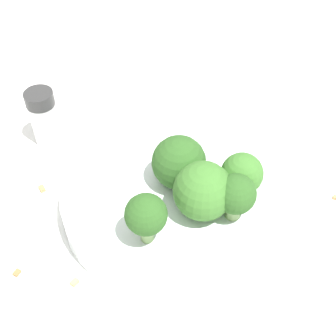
% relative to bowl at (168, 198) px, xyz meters
% --- Properties ---
extents(ground_plane, '(3.00, 3.00, 0.00)m').
position_rel_bowl_xyz_m(ground_plane, '(0.00, 0.00, -0.02)').
color(ground_plane, white).
extents(bowl, '(0.23, 0.23, 0.04)m').
position_rel_bowl_xyz_m(bowl, '(0.00, 0.00, 0.00)').
color(bowl, silver).
rests_on(bowl, ground_plane).
extents(broccoli_floret_0, '(0.04, 0.04, 0.06)m').
position_rel_bowl_xyz_m(broccoli_floret_0, '(0.06, 0.04, 0.05)').
color(broccoli_floret_0, '#7A9E5B').
rests_on(broccoli_floret_0, bowl).
extents(broccoli_floret_1, '(0.06, 0.06, 0.06)m').
position_rel_bowl_xyz_m(broccoli_floret_1, '(-0.01, -0.00, 0.05)').
color(broccoli_floret_1, '#84AD66').
rests_on(broccoli_floret_1, bowl).
extents(broccoli_floret_2, '(0.04, 0.04, 0.05)m').
position_rel_bowl_xyz_m(broccoli_floret_2, '(-0.05, 0.05, 0.05)').
color(broccoli_floret_2, '#84AD66').
rests_on(broccoli_floret_2, bowl).
extents(broccoli_floret_3, '(0.06, 0.06, 0.06)m').
position_rel_bowl_xyz_m(broccoli_floret_3, '(-0.01, 0.05, 0.05)').
color(broccoli_floret_3, '#8EB770').
rests_on(broccoli_floret_3, bowl).
extents(broccoli_floret_4, '(0.04, 0.04, 0.05)m').
position_rel_bowl_xyz_m(broccoli_floret_4, '(-0.03, 0.07, 0.05)').
color(broccoli_floret_4, '#7A9E5B').
rests_on(broccoli_floret_4, bowl).
extents(pepper_shaker, '(0.03, 0.03, 0.08)m').
position_rel_bowl_xyz_m(pepper_shaker, '(0.05, -0.18, 0.02)').
color(pepper_shaker, silver).
rests_on(pepper_shaker, ground_plane).
extents(almond_crumb_0, '(0.01, 0.01, 0.01)m').
position_rel_bowl_xyz_m(almond_crumb_0, '(0.13, 0.02, -0.01)').
color(almond_crumb_0, tan).
rests_on(almond_crumb_0, ground_plane).
extents(almond_crumb_2, '(0.01, 0.01, 0.01)m').
position_rel_bowl_xyz_m(almond_crumb_2, '(0.10, -0.11, -0.01)').
color(almond_crumb_2, '#AD7F4C').
rests_on(almond_crumb_2, ground_plane).
extents(almond_crumb_3, '(0.01, 0.01, 0.01)m').
position_rel_bowl_xyz_m(almond_crumb_3, '(0.17, -0.03, -0.01)').
color(almond_crumb_3, olive).
rests_on(almond_crumb_3, ground_plane).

